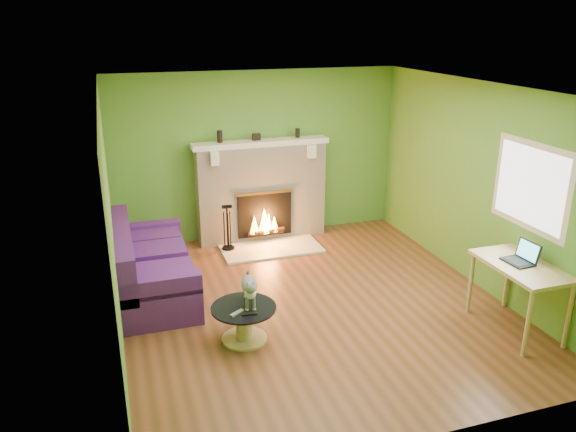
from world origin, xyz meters
name	(u,v)px	position (x,y,z in m)	size (l,w,h in m)	color
floor	(312,303)	(0.00, 0.00, 0.00)	(5.00, 5.00, 0.00)	brown
ceiling	(316,89)	(0.00, 0.00, 2.60)	(5.00, 5.00, 0.00)	white
wall_back	(258,156)	(0.00, 2.50, 1.30)	(5.00, 5.00, 0.00)	#4F8E2E
wall_front	(429,301)	(0.00, -2.50, 1.30)	(5.00, 5.00, 0.00)	#4F8E2E
wall_left	(111,224)	(-2.25, 0.00, 1.30)	(5.00, 5.00, 0.00)	#4F8E2E
wall_right	(479,186)	(2.25, 0.00, 1.30)	(5.00, 5.00, 0.00)	#4F8E2E
window_frame	(531,186)	(2.24, -0.90, 1.55)	(1.20, 1.20, 0.00)	silver
window_pane	(530,186)	(2.23, -0.90, 1.55)	(1.06, 1.06, 0.00)	white
fireplace	(261,191)	(0.00, 2.32, 0.77)	(2.10, 0.46, 1.58)	beige
hearth	(271,248)	(0.00, 1.80, 0.01)	(1.50, 0.75, 0.03)	beige
mantel	(261,143)	(0.00, 2.30, 1.54)	(2.10, 0.28, 0.08)	white
sofa	(150,268)	(-1.86, 0.90, 0.35)	(0.91, 2.01, 0.90)	#4B1961
coffee_table	(244,321)	(-0.99, -0.55, 0.23)	(0.71, 0.71, 0.40)	tan
desk	(521,272)	(1.95, -1.26, 0.70)	(0.63, 1.08, 0.80)	tan
cat	(249,288)	(-0.91, -0.50, 0.58)	(0.22, 0.59, 0.37)	slate
remote_silver	(237,313)	(-1.09, -0.67, 0.41)	(0.17, 0.04, 0.02)	gray
remote_black	(249,314)	(-0.97, -0.73, 0.41)	(0.16, 0.04, 0.02)	black
laptop	(519,253)	(1.93, -1.21, 0.92)	(0.28, 0.32, 0.24)	black
fire_tools	(228,227)	(-0.63, 1.95, 0.38)	(0.19, 0.19, 0.70)	black
mantel_vase_left	(220,137)	(-0.62, 2.33, 1.67)	(0.08, 0.08, 0.18)	black
mantel_vase_right	(298,133)	(0.59, 2.33, 1.65)	(0.07, 0.07, 0.14)	black
mantel_box	(256,137)	(-0.06, 2.33, 1.63)	(0.12, 0.08, 0.10)	black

